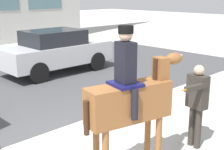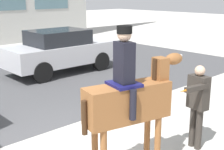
% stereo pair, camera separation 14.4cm
% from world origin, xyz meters
% --- Properties ---
extents(ground_plane, '(80.00, 80.00, 0.00)m').
position_xyz_m(ground_plane, '(0.00, 0.00, 0.00)').
color(ground_plane, '#B2AFA8').
extents(mounted_horse_lead, '(1.90, 0.76, 2.55)m').
position_xyz_m(mounted_horse_lead, '(0.04, -1.87, 1.36)').
color(mounted_horse_lead, brown).
rests_on(mounted_horse_lead, ground_plane).
extents(pedestrian_bystander, '(0.87, 0.44, 1.70)m').
position_xyz_m(pedestrian_bystander, '(1.67, -2.13, 1.00)').
color(pedestrian_bystander, '#332D28').
rests_on(pedestrian_bystander, ground_plane).
extents(street_car_far_lane, '(4.30, 1.89, 1.66)m').
position_xyz_m(street_car_far_lane, '(3.16, 4.94, 0.87)').
color(street_car_far_lane, '#B7B7BC').
rests_on(street_car_far_lane, ground_plane).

